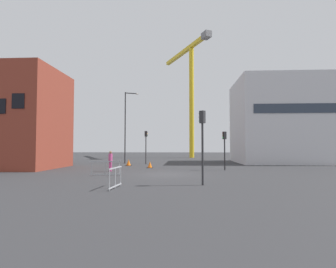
{
  "coord_description": "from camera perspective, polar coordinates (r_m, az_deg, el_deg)",
  "views": [
    {
      "loc": [
        1.48,
        -21.62,
        2.16
      ],
      "look_at": [
        0.0,
        4.48,
        3.33
      ],
      "focal_mm": 29.75,
      "sensor_mm": 36.0,
      "label": 1
    }
  ],
  "objects": [
    {
      "name": "safety_barrier_rear",
      "position": [
        21.27,
        -12.68,
        -6.81
      ],
      "size": [
        2.22,
        0.38,
        1.08
      ],
      "color": "#9EA0A5",
      "rests_on": "ground"
    },
    {
      "name": "ground",
      "position": [
        21.78,
        -0.68,
        -8.26
      ],
      "size": [
        160.0,
        160.0,
        0.0
      ],
      "primitive_type": "plane",
      "color": "#333335"
    },
    {
      "name": "brick_building",
      "position": [
        31.53,
        -28.38,
        2.7
      ],
      "size": [
        8.12,
        7.99,
        9.77
      ],
      "color": "brown",
      "rests_on": "ground"
    },
    {
      "name": "streetlamp_tall",
      "position": [
        35.99,
        -8.49,
        2.37
      ],
      "size": [
        1.7,
        0.77,
        9.13
      ],
      "color": "#232326",
      "rests_on": "ground"
    },
    {
      "name": "traffic_light_corner",
      "position": [
        25.85,
        11.5,
        -2.01
      ],
      "size": [
        0.39,
        0.34,
        3.52
      ],
      "color": "#232326",
      "rests_on": "ground"
    },
    {
      "name": "construction_crane",
      "position": [
        55.63,
        4.59,
        10.84
      ],
      "size": [
        9.0,
        17.67,
        22.28
      ],
      "color": "yellow",
      "rests_on": "ground"
    },
    {
      "name": "traffic_cone_by_barrier",
      "position": [
        28.32,
        -3.73,
        -6.33
      ],
      "size": [
        0.64,
        0.64,
        0.64
      ],
      "color": "black",
      "rests_on": "ground"
    },
    {
      "name": "traffic_light_crosswalk",
      "position": [
        15.72,
        7.05,
        -0.26
      ],
      "size": [
        0.38,
        0.36,
        4.17
      ],
      "color": "#2D2D30",
      "rests_on": "ground"
    },
    {
      "name": "traffic_cone_striped",
      "position": [
        31.72,
        -8.07,
        -5.86
      ],
      "size": [
        0.69,
        0.69,
        0.7
      ],
      "color": "black",
      "rests_on": "ground"
    },
    {
      "name": "safety_barrier_front",
      "position": [
        14.85,
        -10.74,
        -8.7
      ],
      "size": [
        0.21,
        2.02,
        1.08
      ],
      "color": "#B2B5BA",
      "rests_on": "ground"
    },
    {
      "name": "pedestrian_walking",
      "position": [
        24.75,
        -11.71,
        -5.14
      ],
      "size": [
        0.34,
        0.34,
        1.76
      ],
      "color": "#D14C8C",
      "rests_on": "ground"
    },
    {
      "name": "traffic_light_median",
      "position": [
        34.47,
        -4.54,
        -1.62
      ],
      "size": [
        0.39,
        0.28,
        4.07
      ],
      "color": "#2D2D30",
      "rests_on": "ground"
    },
    {
      "name": "office_block",
      "position": [
        40.44,
        22.39,
        2.38
      ],
      "size": [
        12.24,
        10.89,
        11.03
      ],
      "color": "silver",
      "rests_on": "ground"
    }
  ]
}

